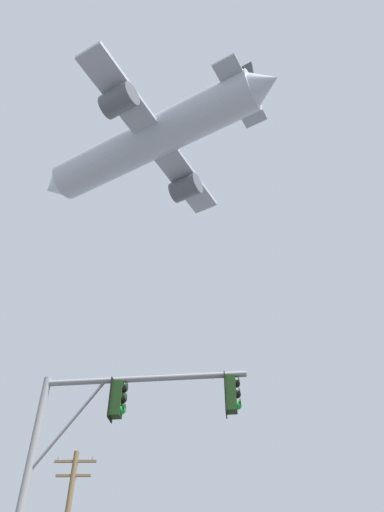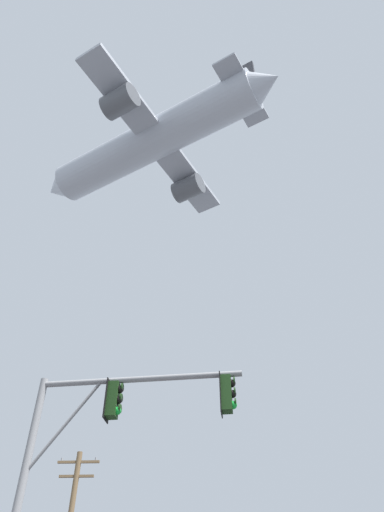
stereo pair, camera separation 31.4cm
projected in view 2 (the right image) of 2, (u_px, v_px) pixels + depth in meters
signal_pole_near at (100, 443)px, 11.26m from camera, size 5.32×0.73×6.75m
airplane at (152, 141)px, 44.27m from camera, size 24.17×18.66×7.04m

